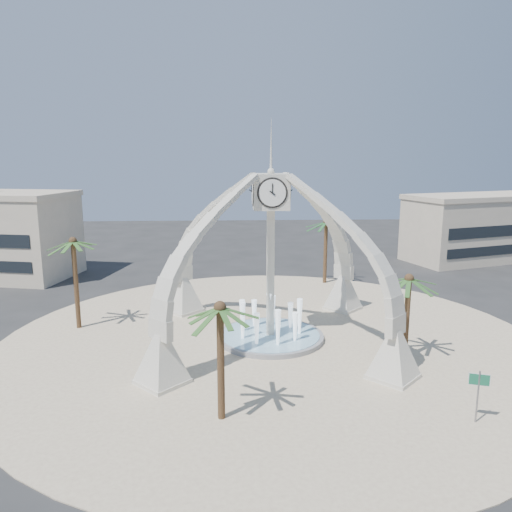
{
  "coord_description": "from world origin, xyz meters",
  "views": [
    {
      "loc": [
        -2.8,
        -35.32,
        13.57
      ],
      "look_at": [
        -0.96,
        2.0,
        6.0
      ],
      "focal_mm": 35.0,
      "sensor_mm": 36.0,
      "label": 1
    }
  ],
  "objects_px": {
    "fountain": "(270,336)",
    "palm_east": "(409,280)",
    "palm_north": "(326,223)",
    "clock_tower": "(271,255)",
    "palm_south": "(220,309)",
    "street_sign": "(479,386)",
    "palm_west": "(73,243)"
  },
  "relations": [
    {
      "from": "palm_south",
      "to": "clock_tower",
      "type": "bearing_deg",
      "value": 73.2
    },
    {
      "from": "palm_west",
      "to": "palm_south",
      "type": "xyz_separation_m",
      "value": [
        11.64,
        -14.57,
        -0.93
      ]
    },
    {
      "from": "clock_tower",
      "to": "street_sign",
      "type": "xyz_separation_m",
      "value": [
        9.67,
        -12.41,
        -4.44
      ]
    },
    {
      "from": "palm_north",
      "to": "palm_south",
      "type": "bearing_deg",
      "value": -110.86
    },
    {
      "from": "clock_tower",
      "to": "fountain",
      "type": "xyz_separation_m",
      "value": [
        0.0,
        0.0,
        -6.2
      ]
    },
    {
      "from": "palm_east",
      "to": "palm_south",
      "type": "bearing_deg",
      "value": -149.36
    },
    {
      "from": "palm_south",
      "to": "fountain",
      "type": "bearing_deg",
      "value": 73.2
    },
    {
      "from": "palm_north",
      "to": "street_sign",
      "type": "distance_m",
      "value": 29.36
    },
    {
      "from": "fountain",
      "to": "palm_east",
      "type": "height_order",
      "value": "palm_east"
    },
    {
      "from": "palm_west",
      "to": "palm_south",
      "type": "relative_size",
      "value": 1.14
    },
    {
      "from": "clock_tower",
      "to": "street_sign",
      "type": "height_order",
      "value": "clock_tower"
    },
    {
      "from": "palm_east",
      "to": "palm_west",
      "type": "xyz_separation_m",
      "value": [
        -23.88,
        7.32,
        1.39
      ]
    },
    {
      "from": "palm_west",
      "to": "street_sign",
      "type": "relative_size",
      "value": 2.72
    },
    {
      "from": "clock_tower",
      "to": "fountain",
      "type": "relative_size",
      "value": 2.24
    },
    {
      "from": "palm_north",
      "to": "palm_west",
      "type": "bearing_deg",
      "value": -149.19
    },
    {
      "from": "fountain",
      "to": "palm_south",
      "type": "relative_size",
      "value": 1.17
    },
    {
      "from": "palm_north",
      "to": "clock_tower",
      "type": "bearing_deg",
      "value": -113.53
    },
    {
      "from": "palm_north",
      "to": "street_sign",
      "type": "height_order",
      "value": "palm_north"
    },
    {
      "from": "palm_south",
      "to": "street_sign",
      "type": "height_order",
      "value": "palm_south"
    },
    {
      "from": "palm_east",
      "to": "fountain",
      "type": "bearing_deg",
      "value": 155.17
    },
    {
      "from": "palm_west",
      "to": "street_sign",
      "type": "xyz_separation_m",
      "value": [
        24.73,
        -15.64,
        -4.88
      ]
    },
    {
      "from": "palm_south",
      "to": "street_sign",
      "type": "bearing_deg",
      "value": -4.67
    },
    {
      "from": "street_sign",
      "to": "fountain",
      "type": "bearing_deg",
      "value": 146.02
    },
    {
      "from": "palm_west",
      "to": "street_sign",
      "type": "bearing_deg",
      "value": -32.31
    },
    {
      "from": "palm_east",
      "to": "palm_north",
      "type": "bearing_deg",
      "value": 94.55
    },
    {
      "from": "clock_tower",
      "to": "palm_east",
      "type": "xyz_separation_m",
      "value": [
        8.82,
        -4.08,
        -0.95
      ]
    },
    {
      "from": "palm_east",
      "to": "palm_west",
      "type": "bearing_deg",
      "value": 162.97
    },
    {
      "from": "palm_north",
      "to": "palm_south",
      "type": "relative_size",
      "value": 1.08
    },
    {
      "from": "palm_north",
      "to": "fountain",
      "type": "bearing_deg",
      "value": -113.53
    },
    {
      "from": "clock_tower",
      "to": "palm_north",
      "type": "bearing_deg",
      "value": 66.47
    },
    {
      "from": "clock_tower",
      "to": "palm_north",
      "type": "distance_m",
      "value": 18.0
    },
    {
      "from": "palm_east",
      "to": "palm_north",
      "type": "relative_size",
      "value": 0.86
    }
  ]
}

